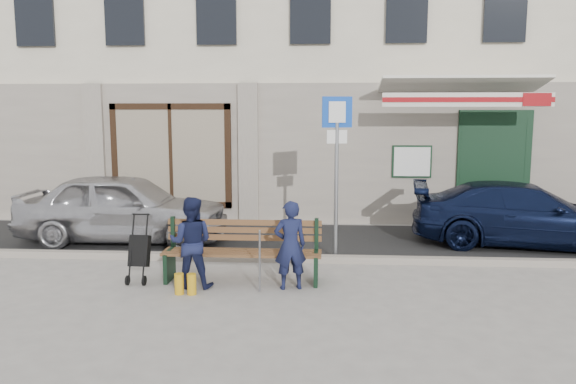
# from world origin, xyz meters

# --- Properties ---
(ground) EXTENTS (80.00, 80.00, 0.00)m
(ground) POSITION_xyz_m (0.00, 0.00, 0.00)
(ground) COLOR #9E9991
(ground) RESTS_ON ground
(asphalt_lane) EXTENTS (60.00, 3.20, 0.01)m
(asphalt_lane) POSITION_xyz_m (0.00, 3.10, 0.01)
(asphalt_lane) COLOR #282828
(asphalt_lane) RESTS_ON ground
(curb) EXTENTS (60.00, 0.18, 0.12)m
(curb) POSITION_xyz_m (0.00, 1.50, 0.06)
(curb) COLOR #9E9384
(curb) RESTS_ON ground
(building) EXTENTS (20.00, 8.27, 10.00)m
(building) POSITION_xyz_m (0.01, 8.45, 4.97)
(building) COLOR beige
(building) RESTS_ON ground
(car_silver) EXTENTS (4.10, 1.71, 1.39)m
(car_silver) POSITION_xyz_m (-3.59, 2.78, 0.69)
(car_silver) COLOR #B7B7BC
(car_silver) RESTS_ON ground
(car_navy) EXTENTS (4.37, 2.26, 1.21)m
(car_navy) POSITION_xyz_m (4.17, 3.02, 0.61)
(car_navy) COLOR black
(car_navy) RESTS_ON ground
(parking_sign) EXTENTS (0.51, 0.16, 2.81)m
(parking_sign) POSITION_xyz_m (0.56, 1.76, 1.90)
(parking_sign) COLOR gray
(parking_sign) RESTS_ON ground
(bench) EXTENTS (2.40, 1.17, 0.98)m
(bench) POSITION_xyz_m (-0.92, 0.34, 0.46)
(bench) COLOR brown
(bench) RESTS_ON ground
(man) EXTENTS (0.54, 0.42, 1.30)m
(man) POSITION_xyz_m (-0.13, 0.03, 0.65)
(man) COLOR #151A3B
(man) RESTS_ON ground
(woman) EXTENTS (0.65, 0.51, 1.34)m
(woman) POSITION_xyz_m (-1.58, 0.02, 0.67)
(woman) COLOR #151A3C
(woman) RESTS_ON ground
(stroller) EXTENTS (0.31, 0.43, 1.02)m
(stroller) POSITION_xyz_m (-2.43, 0.22, 0.45)
(stroller) COLOR black
(stroller) RESTS_ON ground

